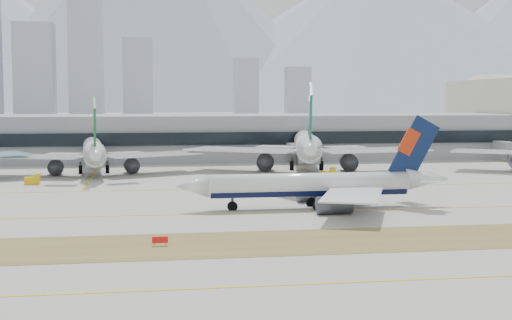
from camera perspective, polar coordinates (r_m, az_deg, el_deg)
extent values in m
plane|color=#9C9992|center=(133.05, -0.06, -3.89)|extent=(3000.00, 3000.00, 0.00)
cube|color=brown|center=(102.03, 2.72, -6.57)|extent=(360.00, 18.00, 0.06)
cube|color=yellow|center=(128.17, 0.28, -4.21)|extent=(360.00, 0.45, 0.04)
cube|color=yellow|center=(80.21, 6.09, -9.76)|extent=(360.00, 0.45, 0.04)
cube|color=yellow|center=(162.48, -1.69, -2.28)|extent=(360.00, 0.45, 0.04)
cylinder|color=white|center=(132.86, 4.26, -1.93)|extent=(37.89, 4.62, 4.14)
cube|color=black|center=(133.00, 4.25, -2.42)|extent=(37.12, 3.99, 1.86)
cone|color=white|center=(129.39, -5.17, -2.12)|extent=(5.83, 4.21, 4.14)
cone|color=white|center=(140.14, 13.48, -1.49)|extent=(8.46, 4.25, 4.14)
cube|color=white|center=(145.17, 5.04, -1.61)|extent=(16.50, 22.42, 0.25)
cube|color=white|center=(144.45, 12.07, -1.15)|extent=(5.34, 6.67, 0.17)
cylinder|color=#3F4247|center=(141.25, 4.59, -2.71)|extent=(6.35, 3.18, 3.10)
cube|color=#3F4247|center=(141.09, 4.59, -2.21)|extent=(2.63, 0.34, 1.45)
cube|color=white|center=(123.29, 7.74, -2.78)|extent=(16.11, 22.40, 0.25)
cube|color=white|center=(134.58, 13.76, -1.62)|extent=(5.23, 6.62, 0.17)
cylinder|color=#3F4247|center=(126.62, 6.29, -3.61)|extent=(6.35, 3.18, 3.10)
cube|color=#3F4247|center=(126.45, 6.30, -3.05)|extent=(2.63, 0.34, 1.45)
cube|color=#0A1A44|center=(138.63, 12.53, 0.86)|extent=(10.22, 0.50, 12.96)
cube|color=red|center=(138.15, 12.13, 1.43)|extent=(4.62, 0.51, 5.55)
cylinder|color=#3F4247|center=(130.61, -1.90, -3.50)|extent=(0.50, 0.50, 2.48)
cylinder|color=black|center=(130.69, -1.90, -3.73)|extent=(1.87, 0.75, 1.86)
cylinder|color=#3F4247|center=(130.97, 4.98, -3.50)|extent=(0.50, 0.50, 2.48)
cylinder|color=black|center=(131.05, 4.98, -3.72)|extent=(1.87, 0.75, 1.86)
cylinder|color=#3F4247|center=(136.13, 4.41, -3.17)|extent=(0.50, 0.50, 2.48)
cylinder|color=black|center=(136.20, 4.40, -3.39)|extent=(1.87, 0.75, 1.86)
cylinder|color=white|center=(201.51, -12.86, 0.72)|extent=(9.13, 42.43, 5.57)
cube|color=slate|center=(201.62, -12.86, 0.29)|extent=(8.23, 41.52, 2.51)
cone|color=white|center=(225.73, -12.97, 1.15)|extent=(6.10, 6.88, 5.57)
cone|color=white|center=(175.80, -12.72, 0.37)|extent=(6.35, 9.80, 5.57)
cube|color=white|center=(196.23, -8.43, 0.44)|extent=(29.39, 23.02, 0.33)
cube|color=white|center=(177.79, -10.40, 0.59)|extent=(8.78, 6.80, 0.22)
cylinder|color=#3F4247|center=(198.85, -9.94, -0.41)|extent=(4.76, 7.35, 4.18)
cube|color=#3F4247|center=(198.70, -9.94, 0.07)|extent=(0.67, 2.95, 1.95)
cube|color=white|center=(195.74, -17.23, 0.26)|extent=(29.16, 19.58, 0.33)
cube|color=white|center=(177.53, -15.08, 0.50)|extent=(8.52, 5.76, 0.22)
cylinder|color=#3F4247|center=(198.53, -15.72, -0.53)|extent=(4.76, 7.35, 4.18)
cube|color=#3F4247|center=(198.38, -15.73, -0.05)|extent=(0.67, 2.95, 1.95)
cube|color=#0D5D29|center=(178.34, -12.78, 2.56)|extent=(1.49, 11.65, 14.94)
cube|color=orange|center=(179.45, -12.80, 3.09)|extent=(1.06, 5.28, 6.39)
cylinder|color=#3F4247|center=(217.81, -12.91, -0.15)|extent=(0.67, 0.67, 3.34)
cylinder|color=black|center=(217.87, -12.91, -0.33)|extent=(1.18, 2.58, 2.51)
cylinder|color=#3F4247|center=(200.68, -13.87, -0.59)|extent=(0.67, 0.67, 3.34)
cylinder|color=black|center=(200.75, -13.86, -0.79)|extent=(1.18, 2.58, 2.51)
cylinder|color=#3F4247|center=(200.80, -11.80, -0.55)|extent=(0.67, 0.67, 3.34)
cylinder|color=black|center=(200.86, -11.80, -0.74)|extent=(1.18, 2.58, 2.51)
cylinder|color=white|center=(206.29, 4.06, 1.22)|extent=(15.91, 49.76, 6.54)
cube|color=slate|center=(206.41, 4.06, 0.72)|extent=(14.76, 48.60, 2.94)
cone|color=white|center=(234.71, 3.83, 1.66)|extent=(7.87, 8.67, 6.54)
cone|color=white|center=(176.11, 4.39, 0.87)|extent=(8.53, 12.03, 6.54)
cube|color=white|center=(200.50, 9.18, 0.79)|extent=(33.54, 20.07, 0.39)
cube|color=white|center=(178.66, 7.09, 1.06)|extent=(9.66, 5.87, 0.26)
cylinder|color=#3F4247|center=(203.39, 7.41, -0.15)|extent=(6.39, 9.03, 4.90)
cube|color=#3F4247|center=(203.23, 7.41, 0.40)|extent=(1.14, 3.46, 2.29)
cube|color=white|center=(199.29, -0.95, 0.82)|extent=(34.14, 29.18, 0.39)
cube|color=white|center=(178.01, 1.63, 1.08)|extent=(10.33, 8.65, 0.26)
cylinder|color=#3F4247|center=(202.60, 0.76, -0.13)|extent=(6.39, 9.03, 4.90)
cube|color=#3F4247|center=(202.44, 0.76, 0.42)|extent=(1.14, 3.46, 2.29)
cube|color=#155C4C|center=(179.18, 4.36, 3.42)|extent=(3.20, 13.53, 17.53)
cube|color=#B2B6BC|center=(180.51, 4.35, 4.04)|extent=(1.89, 6.19, 7.50)
cylinder|color=#3F4247|center=(225.39, 3.90, 0.20)|extent=(0.78, 0.78, 3.92)
cylinder|color=black|center=(225.45, 3.90, -0.01)|extent=(1.69, 3.11, 2.94)
cylinder|color=#3F4247|center=(205.22, 2.88, -0.25)|extent=(0.78, 0.78, 3.92)
cylinder|color=black|center=(205.29, 2.88, -0.48)|extent=(1.69, 3.11, 2.94)
cylinder|color=#3F4247|center=(205.50, 5.25, -0.26)|extent=(0.78, 0.78, 3.92)
cylinder|color=black|center=(205.58, 5.25, -0.49)|extent=(1.69, 3.11, 2.94)
cube|color=white|center=(212.15, 19.25, 0.62)|extent=(30.43, 26.03, 0.35)
cube|color=gray|center=(246.10, -4.19, 1.88)|extent=(280.00, 42.00, 15.00)
cube|color=black|center=(224.69, -3.73, 1.72)|extent=(280.00, 1.20, 4.00)
cube|color=beige|center=(295.28, 17.29, 3.45)|extent=(2.00, 57.00, 27.90)
cube|color=red|center=(99.85, -7.69, -6.35)|extent=(2.20, 0.15, 0.90)
cylinder|color=orange|center=(99.96, -8.15, -6.72)|extent=(0.10, 0.10, 0.50)
cylinder|color=orange|center=(99.99, -7.22, -6.71)|extent=(0.10, 0.10, 0.50)
cube|color=#E4B20C|center=(178.17, -17.46, -1.59)|extent=(3.50, 2.00, 1.80)
cube|color=#E4B20C|center=(177.87, -17.08, -1.21)|extent=(1.20, 1.80, 1.00)
cylinder|color=black|center=(177.63, -17.87, -1.80)|extent=(0.70, 0.30, 0.70)
cylinder|color=black|center=(179.20, -17.79, -1.74)|extent=(0.70, 0.30, 0.70)
cylinder|color=black|center=(177.27, -17.11, -1.80)|extent=(0.70, 0.30, 0.70)
cylinder|color=black|center=(178.84, -17.03, -1.74)|extent=(0.70, 0.30, 0.70)
cube|color=#E4B20C|center=(185.86, 5.81, -1.14)|extent=(3.50, 2.00, 1.80)
cube|color=#E4B20C|center=(186.05, 6.17, -0.76)|extent=(1.20, 1.80, 1.00)
cylinder|color=black|center=(184.85, 5.52, -1.34)|extent=(0.70, 0.30, 0.70)
cylinder|color=black|center=(186.39, 5.39, -1.29)|extent=(0.70, 0.30, 0.70)
cylinder|color=black|center=(185.46, 6.23, -1.32)|extent=(0.70, 0.30, 0.70)
cylinder|color=black|center=(187.00, 6.11, -1.27)|extent=(0.70, 0.30, 0.70)
cube|color=#A2A6B8|center=(591.38, -17.27, 6.56)|extent=(30.00, 27.00, 80.00)
cube|color=#A2A6B8|center=(582.70, -13.44, 8.15)|extent=(26.00, 23.40, 110.00)
cube|color=#A2A6B8|center=(595.14, -9.43, 6.22)|extent=(24.00, 21.60, 70.00)
cube|color=#A2A6B8|center=(606.01, -0.83, 5.55)|extent=(20.00, 18.00, 55.00)
cube|color=#A2A6B8|center=(613.93, 3.35, 5.20)|extent=(20.00, 18.00, 48.00)
cone|color=#9EA8B7|center=(1541.98, -8.27, 11.93)|extent=(900.00, 900.00, 470.00)
cone|color=#9EA8B7|center=(1606.02, 9.40, 9.70)|extent=(1120.00, 1120.00, 350.00)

